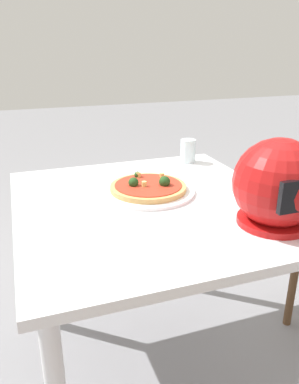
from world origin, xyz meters
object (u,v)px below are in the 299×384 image
dining_table (151,226)px  motorcycle_helmet (278,185)px  drinking_glass (188,151)px  pizza (148,187)px

dining_table → motorcycle_helmet: bearing=135.7°
dining_table → drinking_glass: (-0.32, -0.39, 0.15)m
dining_table → pizza: 0.15m
pizza → drinking_glass: size_ratio=2.64×
motorcycle_helmet → drinking_glass: motorcycle_helmet is taller
dining_table → pizza: bearing=-103.3°
dining_table → drinking_glass: drinking_glass is taller
pizza → motorcycle_helmet: size_ratio=1.05×
pizza → motorcycle_helmet: 0.47m
dining_table → motorcycle_helmet: size_ratio=3.69×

